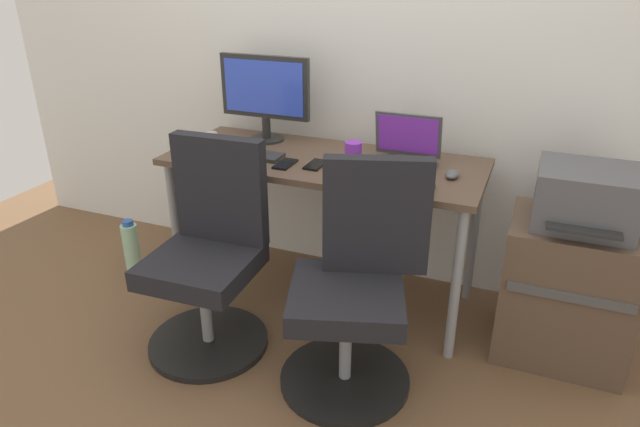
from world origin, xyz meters
TOP-DOWN VIEW (x-y plane):
  - ground_plane at (0.00, 0.00)m, footprint 5.28×5.28m
  - back_wall at (0.00, 0.39)m, footprint 4.40×0.04m
  - desk at (0.00, 0.00)m, footprint 1.50×0.62m
  - office_chair_left at (-0.33, -0.53)m, footprint 0.54×0.54m
  - office_chair_right at (0.35, -0.53)m, footprint 0.55×0.55m
  - side_cabinet at (1.14, -0.03)m, footprint 0.53×0.44m
  - printer at (1.14, -0.03)m, footprint 0.38×0.40m
  - water_bottle_on_floor at (-1.09, -0.17)m, footprint 0.09×0.09m
  - desktop_monitor at (-0.39, 0.17)m, footprint 0.48×0.18m
  - open_laptop at (0.37, 0.06)m, footprint 0.31×0.27m
  - keyboard_by_monitor at (-0.35, -0.09)m, footprint 0.34×0.12m
  - keyboard_by_laptop at (0.39, -0.23)m, footprint 0.34×0.12m
  - mouse_by_monitor at (0.61, -0.03)m, footprint 0.06×0.10m
  - mouse_by_laptop at (-0.68, 0.10)m, footprint 0.06×0.10m
  - coffee_mug at (0.14, 0.02)m, footprint 0.08×0.08m
  - pen_cup at (0.28, 0.22)m, footprint 0.07×0.07m
  - phone_near_laptop at (-0.13, -0.15)m, footprint 0.07×0.14m
  - phone_near_monitor at (-0.00, -0.10)m, footprint 0.07×0.14m

SIDE VIEW (x-z plane):
  - ground_plane at x=0.00m, z-range 0.00..0.00m
  - water_bottle_on_floor at x=-1.09m, z-range -0.01..0.30m
  - side_cabinet at x=1.14m, z-range 0.00..0.63m
  - office_chair_left at x=-0.33m, z-range -0.05..0.89m
  - office_chair_right at x=0.35m, z-range -0.05..0.89m
  - desk at x=0.00m, z-range 0.30..1.05m
  - printer at x=1.14m, z-range 0.63..0.87m
  - phone_near_laptop at x=-0.13m, z-range 0.75..0.76m
  - phone_near_monitor at x=0.00m, z-range 0.75..0.76m
  - keyboard_by_monitor at x=-0.35m, z-range 0.75..0.77m
  - keyboard_by_laptop at x=0.39m, z-range 0.75..0.77m
  - mouse_by_monitor at x=0.61m, z-range 0.75..0.79m
  - mouse_by_laptop at x=-0.68m, z-range 0.75..0.79m
  - coffee_mug at x=0.14m, z-range 0.75..0.85m
  - pen_cup at x=0.28m, z-range 0.75..0.86m
  - open_laptop at x=0.37m, z-range 0.70..0.92m
  - desktop_monitor at x=-0.39m, z-range 0.79..1.22m
  - back_wall at x=0.00m, z-range 0.00..2.60m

